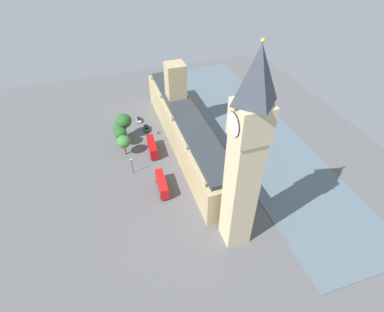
{
  "coord_description": "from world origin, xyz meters",
  "views": [
    {
      "loc": [
        24.94,
        87.79,
        72.15
      ],
      "look_at": [
        1.0,
        15.26,
        7.51
      ],
      "focal_mm": 28.11,
      "sensor_mm": 36.0,
      "label": 1
    }
  ],
  "objects": [
    {
      "name": "car_dark_green_corner",
      "position": [
        10.81,
        -15.18,
        0.89
      ],
      "size": [
        2.05,
        4.69,
        1.74
      ],
      "rotation": [
        0.0,
        0.0,
        -0.07
      ],
      "color": "#19472D",
      "rests_on": "ground"
    },
    {
      "name": "double_decker_bus_opposite_hall",
      "position": [
        11.66,
        0.16,
        2.63
      ],
      "size": [
        3.11,
        10.62,
        4.75
      ],
      "rotation": [
        0.0,
        0.0,
        3.09
      ],
      "color": "#B20C0F",
      "rests_on": "ground"
    },
    {
      "name": "pedestrian_trailing",
      "position": [
        6.9,
        -10.99,
        0.76
      ],
      "size": [
        0.61,
        0.68,
        1.68
      ],
      "rotation": [
        0.0,
        0.0,
        0.36
      ],
      "color": "navy",
      "rests_on": "ground"
    },
    {
      "name": "plane_tree_by_river_gate",
      "position": [
        19.58,
        -12.57,
        7.75
      ],
      "size": [
        6.24,
        6.24,
        10.44
      ],
      "color": "brown",
      "rests_on": "ground"
    },
    {
      "name": "double_decker_bus_near_tower",
      "position": [
        12.85,
        20.02,
        2.63
      ],
      "size": [
        3.06,
        10.61,
        4.75
      ],
      "rotation": [
        0.0,
        0.0,
        3.09
      ],
      "color": "red",
      "rests_on": "ground"
    },
    {
      "name": "plane_tree_far_end",
      "position": [
        21.56,
        -11.52,
        5.56
      ],
      "size": [
        5.03,
        5.03,
        7.74
      ],
      "color": "brown",
      "rests_on": "ground"
    },
    {
      "name": "clock_tower",
      "position": [
        -2.04,
        43.58,
        28.46
      ],
      "size": [
        7.49,
        7.49,
        55.04
      ],
      "color": "#CCBA8E",
      "rests_on": "ground"
    },
    {
      "name": "plane_tree_under_trees",
      "position": [
        21.69,
        -7.55,
        5.85
      ],
      "size": [
        4.63,
        4.63,
        7.88
      ],
      "color": "brown",
      "rests_on": "ground"
    },
    {
      "name": "car_white_leading",
      "position": [
        12.75,
        -22.5,
        0.89
      ],
      "size": [
        1.94,
        4.43,
        1.74
      ],
      "rotation": [
        0.0,
        0.0,
        3.11
      ],
      "color": "silver",
      "rests_on": "ground"
    },
    {
      "name": "parliament_building",
      "position": [
        -1.99,
        -1.33,
        7.53
      ],
      "size": [
        12.29,
        76.4,
        27.35
      ],
      "color": "tan",
      "rests_on": "ground"
    },
    {
      "name": "ground_plane",
      "position": [
        0.0,
        0.0,
        0.0
      ],
      "size": [
        146.4,
        146.4,
        0.0
      ],
      "primitive_type": "plane",
      "color": "#565659"
    },
    {
      "name": "river_thames",
      "position": [
        -30.57,
        0.0,
        0.12
      ],
      "size": [
        31.12,
        131.76,
        0.25
      ],
      "primitive_type": "cube",
      "color": "slate",
      "rests_on": "ground"
    },
    {
      "name": "street_lamp_midblock",
      "position": [
        20.44,
        9.01,
        4.45
      ],
      "size": [
        0.56,
        0.56,
        6.39
      ],
      "color": "black",
      "rests_on": "ground"
    },
    {
      "name": "plane_tree_kerbside",
      "position": [
        21.4,
        -2.06,
        5.83
      ],
      "size": [
        5.1,
        5.1,
        8.04
      ],
      "color": "brown",
      "rests_on": "ground"
    }
  ]
}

